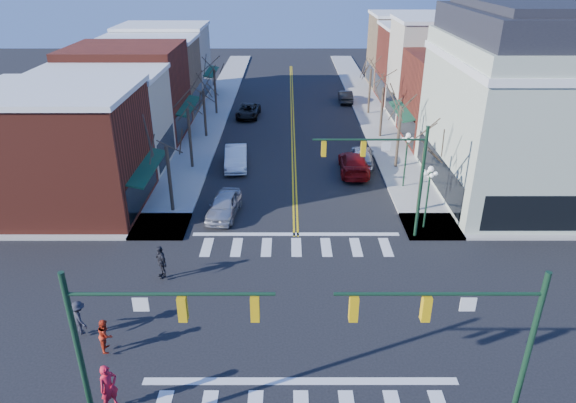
{
  "coord_description": "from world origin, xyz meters",
  "views": [
    {
      "loc": [
        -0.52,
        -20.46,
        15.84
      ],
      "look_at": [
        -0.5,
        6.74,
        2.8
      ],
      "focal_mm": 32.0,
      "sensor_mm": 36.0,
      "label": 1
    }
  ],
  "objects_px": {
    "car_right_far": "(346,96)",
    "pedestrian_dark_b": "(80,318)",
    "pedestrian_red_a": "(109,387)",
    "car_right_mid": "(362,156)",
    "pedestrian_dark_a": "(161,262)",
    "lamppost_midblock": "(407,151)",
    "pedestrian_red_b": "(105,335)",
    "car_right_near": "(354,163)",
    "car_left_far": "(248,111)",
    "car_left_near": "(224,205)",
    "car_left_mid": "(236,157)",
    "lamppost_corner": "(429,187)",
    "victorian_corner": "(533,103)"
  },
  "relations": [
    {
      "from": "lamppost_midblock",
      "to": "car_right_far",
      "type": "height_order",
      "value": "lamppost_midblock"
    },
    {
      "from": "lamppost_midblock",
      "to": "car_left_mid",
      "type": "height_order",
      "value": "lamppost_midblock"
    },
    {
      "from": "car_right_near",
      "to": "pedestrian_red_a",
      "type": "relative_size",
      "value": 2.86
    },
    {
      "from": "pedestrian_dark_b",
      "to": "car_left_mid",
      "type": "bearing_deg",
      "value": -55.98
    },
    {
      "from": "car_right_far",
      "to": "pedestrian_dark_a",
      "type": "bearing_deg",
      "value": 70.2
    },
    {
      "from": "victorian_corner",
      "to": "pedestrian_red_a",
      "type": "xyz_separation_m",
      "value": [
        -23.8,
        -20.51,
        -5.53
      ]
    },
    {
      "from": "car_right_near",
      "to": "pedestrian_dark_b",
      "type": "height_order",
      "value": "pedestrian_dark_b"
    },
    {
      "from": "car_left_mid",
      "to": "pedestrian_red_a",
      "type": "xyz_separation_m",
      "value": [
        -2.5,
        -25.29,
        0.3
      ]
    },
    {
      "from": "lamppost_corner",
      "to": "car_right_near",
      "type": "bearing_deg",
      "value": 109.63
    },
    {
      "from": "pedestrian_red_b",
      "to": "car_right_near",
      "type": "bearing_deg",
      "value": -44.51
    },
    {
      "from": "car_left_mid",
      "to": "pedestrian_dark_b",
      "type": "xyz_separation_m",
      "value": [
        -5.2,
        -21.0,
        0.16
      ]
    },
    {
      "from": "pedestrian_dark_b",
      "to": "car_left_near",
      "type": "bearing_deg",
      "value": -65.24
    },
    {
      "from": "pedestrian_dark_a",
      "to": "car_left_mid",
      "type": "bearing_deg",
      "value": 134.01
    },
    {
      "from": "pedestrian_dark_a",
      "to": "car_right_near",
      "type": "bearing_deg",
      "value": 104.09
    },
    {
      "from": "victorian_corner",
      "to": "car_left_far",
      "type": "xyz_separation_m",
      "value": [
        -21.3,
        19.42,
        -5.98
      ]
    },
    {
      "from": "pedestrian_red_a",
      "to": "pedestrian_red_b",
      "type": "xyz_separation_m",
      "value": [
        -1.18,
        3.18,
        -0.19
      ]
    },
    {
      "from": "car_right_far",
      "to": "pedestrian_red_a",
      "type": "distance_m",
      "value": 48.2
    },
    {
      "from": "lamppost_corner",
      "to": "car_right_far",
      "type": "height_order",
      "value": "lamppost_corner"
    },
    {
      "from": "car_right_far",
      "to": "pedestrian_dark_b",
      "type": "height_order",
      "value": "pedestrian_dark_b"
    },
    {
      "from": "car_left_mid",
      "to": "car_left_far",
      "type": "height_order",
      "value": "car_left_mid"
    },
    {
      "from": "car_right_near",
      "to": "pedestrian_red_b",
      "type": "distance_m",
      "value": 24.73
    },
    {
      "from": "car_right_far",
      "to": "car_left_far",
      "type": "bearing_deg",
      "value": 29.65
    },
    {
      "from": "car_left_mid",
      "to": "pedestrian_red_a",
      "type": "distance_m",
      "value": 25.41
    },
    {
      "from": "lamppost_corner",
      "to": "pedestrian_red_a",
      "type": "distance_m",
      "value": 21.31
    },
    {
      "from": "car_left_far",
      "to": "pedestrian_red_b",
      "type": "distance_m",
      "value": 36.93
    },
    {
      "from": "victorian_corner",
      "to": "car_right_far",
      "type": "height_order",
      "value": "victorian_corner"
    },
    {
      "from": "car_left_near",
      "to": "pedestrian_red_b",
      "type": "xyz_separation_m",
      "value": [
        -3.68,
        -13.26,
        0.17
      ]
    },
    {
      "from": "pedestrian_red_a",
      "to": "victorian_corner",
      "type": "bearing_deg",
      "value": -6.56
    },
    {
      "from": "lamppost_midblock",
      "to": "pedestrian_red_a",
      "type": "height_order",
      "value": "lamppost_midblock"
    },
    {
      "from": "car_right_near",
      "to": "car_right_far",
      "type": "bearing_deg",
      "value": -92.27
    },
    {
      "from": "car_left_near",
      "to": "car_right_far",
      "type": "xyz_separation_m",
      "value": [
        11.2,
        29.77,
        -0.07
      ]
    },
    {
      "from": "lamppost_corner",
      "to": "car_right_mid",
      "type": "relative_size",
      "value": 0.9
    },
    {
      "from": "pedestrian_red_b",
      "to": "car_left_near",
      "type": "bearing_deg",
      "value": -27.54
    },
    {
      "from": "pedestrian_red_a",
      "to": "pedestrian_dark_a",
      "type": "distance_m",
      "value": 8.88
    },
    {
      "from": "lamppost_midblock",
      "to": "pedestrian_red_a",
      "type": "relative_size",
      "value": 2.22
    },
    {
      "from": "car_right_near",
      "to": "pedestrian_red_b",
      "type": "bearing_deg",
      "value": 59.38
    },
    {
      "from": "car_right_near",
      "to": "pedestrian_dark_a",
      "type": "relative_size",
      "value": 2.97
    },
    {
      "from": "car_left_near",
      "to": "pedestrian_red_b",
      "type": "distance_m",
      "value": 13.76
    },
    {
      "from": "victorian_corner",
      "to": "pedestrian_dark_a",
      "type": "relative_size",
      "value": 7.58
    },
    {
      "from": "lamppost_midblock",
      "to": "pedestrian_dark_a",
      "type": "bearing_deg",
      "value": -141.95
    },
    {
      "from": "car_left_mid",
      "to": "pedestrian_dark_a",
      "type": "bearing_deg",
      "value": -102.92
    },
    {
      "from": "lamppost_corner",
      "to": "car_right_far",
      "type": "xyz_separation_m",
      "value": [
        -1.8,
        31.7,
        -2.26
      ]
    },
    {
      "from": "lamppost_midblock",
      "to": "car_right_near",
      "type": "height_order",
      "value": "lamppost_midblock"
    },
    {
      "from": "car_left_near",
      "to": "car_right_far",
      "type": "bearing_deg",
      "value": 76.49
    },
    {
      "from": "car_left_far",
      "to": "pedestrian_dark_b",
      "type": "height_order",
      "value": "pedestrian_dark_b"
    },
    {
      "from": "car_right_mid",
      "to": "car_right_far",
      "type": "distance_m",
      "value": 20.49
    },
    {
      "from": "pedestrian_red_a",
      "to": "car_right_mid",
      "type": "bearing_deg",
      "value": 15.96
    },
    {
      "from": "car_right_near",
      "to": "car_right_mid",
      "type": "bearing_deg",
      "value": -115.17
    },
    {
      "from": "pedestrian_red_b",
      "to": "car_right_mid",
      "type": "bearing_deg",
      "value": -44.12
    },
    {
      "from": "car_left_mid",
      "to": "car_right_mid",
      "type": "xyz_separation_m",
      "value": [
        10.46,
        0.45,
        -0.01
      ]
    }
  ]
}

